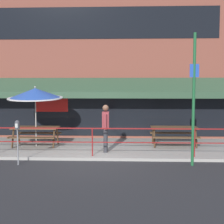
{
  "coord_description": "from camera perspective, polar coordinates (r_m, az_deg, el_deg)",
  "views": [
    {
      "loc": [
        1.1,
        -10.15,
        2.5
      ],
      "look_at": [
        0.62,
        1.6,
        1.5
      ],
      "focal_mm": 50.0,
      "sensor_mm": 36.0,
      "label": 1
    }
  ],
  "objects": [
    {
      "name": "ground_plane",
      "position": [
        10.51,
        -3.77,
        -8.91
      ],
      "size": [
        120.0,
        120.0,
        0.0
      ],
      "primitive_type": "plane",
      "color": "#2D2D30"
    },
    {
      "name": "patio_deck",
      "position": [
        12.44,
        -2.78,
        -6.5
      ],
      "size": [
        15.0,
        4.0,
        0.1
      ],
      "primitive_type": "cube",
      "color": "#ADA89E",
      "rests_on": "ground"
    },
    {
      "name": "restaurant_building",
      "position": [
        14.47,
        -2.05,
        9.8
      ],
      "size": [
        15.0,
        1.6,
        7.54
      ],
      "color": "brown",
      "rests_on": "ground"
    },
    {
      "name": "patio_railing",
      "position": [
        10.64,
        -3.62,
        -4.35
      ],
      "size": [
        13.84,
        0.04,
        0.97
      ],
      "color": "maroon",
      "rests_on": "patio_deck"
    },
    {
      "name": "picnic_table_left",
      "position": [
        12.71,
        -13.81,
        -3.39
      ],
      "size": [
        1.8,
        1.42,
        0.76
      ],
      "color": "brown",
      "rests_on": "patio_deck"
    },
    {
      "name": "picnic_table_centre",
      "position": [
        12.6,
        11.27,
        -3.42
      ],
      "size": [
        1.8,
        1.42,
        0.76
      ],
      "color": "brown",
      "rests_on": "patio_deck"
    },
    {
      "name": "patio_umbrella_left",
      "position": [
        12.66,
        -13.86,
        3.27
      ],
      "size": [
        2.14,
        2.14,
        2.38
      ],
      "color": "#B7B2A8",
      "rests_on": "patio_deck"
    },
    {
      "name": "pedestrian_walking",
      "position": [
        11.23,
        -1.18,
        -2.52
      ],
      "size": [
        0.25,
        0.62,
        1.71
      ],
      "color": "#333338",
      "rests_on": "patio_deck"
    },
    {
      "name": "parking_meter_near",
      "position": [
        10.2,
        -16.92,
        -2.97
      ],
      "size": [
        0.15,
        0.16,
        1.42
      ],
      "color": "gray",
      "rests_on": "ground"
    },
    {
      "name": "street_sign_pole",
      "position": [
        9.93,
        14.7,
        2.44
      ],
      "size": [
        0.28,
        0.09,
        4.1
      ],
      "color": "#1E6033",
      "rests_on": "ground"
    }
  ]
}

